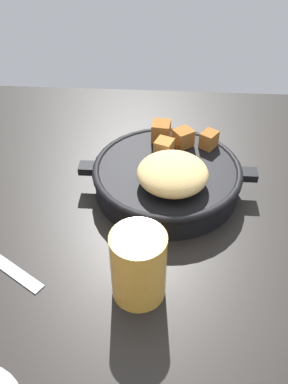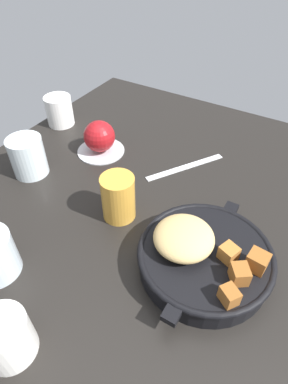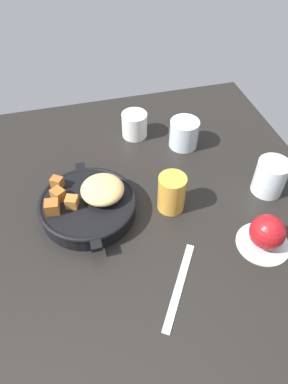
# 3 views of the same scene
# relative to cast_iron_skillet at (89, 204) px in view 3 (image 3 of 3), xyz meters

# --- Properties ---
(ground_plane) EXTENTS (1.06, 0.94, 0.02)m
(ground_plane) POSITION_rel_cast_iron_skillet_xyz_m (0.05, 0.13, -0.04)
(ground_plane) COLOR black
(cast_iron_skillet) EXTENTS (0.27, 0.23, 0.08)m
(cast_iron_skillet) POSITION_rel_cast_iron_skillet_xyz_m (0.00, 0.00, 0.00)
(cast_iron_skillet) COLOR black
(cast_iron_skillet) RESTS_ON ground_plane
(saucer_plate) EXTENTS (0.12, 0.12, 0.01)m
(saucer_plate) POSITION_rel_cast_iron_skillet_xyz_m (0.19, 0.36, -0.03)
(saucer_plate) COLOR #B7BABF
(saucer_plate) RESTS_ON ground_plane
(red_apple) EXTENTS (0.08, 0.08, 0.08)m
(red_apple) POSITION_rel_cast_iron_skillet_xyz_m (0.19, 0.36, 0.01)
(red_apple) COLOR maroon
(red_apple) RESTS_ON saucer_plate
(butter_knife) EXTENTS (0.18, 0.13, 0.00)m
(butter_knife) POSITION_rel_cast_iron_skillet_xyz_m (0.24, 0.15, -0.03)
(butter_knife) COLOR silver
(butter_knife) RESTS_ON ground_plane
(juice_glass_amber) EXTENTS (0.07, 0.07, 0.10)m
(juice_glass_amber) POSITION_rel_cast_iron_skillet_xyz_m (0.03, 0.19, 0.02)
(juice_glass_amber) COLOR gold
(juice_glass_amber) RESTS_ON ground_plane
(water_glass_short) EXTENTS (0.08, 0.08, 0.08)m
(water_glass_short) POSITION_rel_cast_iron_skillet_xyz_m (-0.19, 0.30, 0.01)
(water_glass_short) COLOR silver
(water_glass_short) RESTS_ON ground_plane
(water_glass_tall) EXTENTS (0.08, 0.08, 0.09)m
(water_glass_tall) POSITION_rel_cast_iron_skillet_xyz_m (0.04, 0.45, 0.01)
(water_glass_tall) COLOR silver
(water_glass_tall) RESTS_ON ground_plane
(ceramic_mug_white) EXTENTS (0.07, 0.07, 0.07)m
(ceramic_mug_white) POSITION_rel_cast_iron_skillet_xyz_m (-0.27, 0.18, 0.01)
(ceramic_mug_white) COLOR silver
(ceramic_mug_white) RESTS_ON ground_plane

